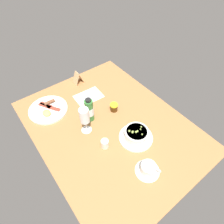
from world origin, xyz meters
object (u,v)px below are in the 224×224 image
(coffee_cup, at_px, (148,169))
(menu_card, at_px, (78,78))
(cutlery_setting, at_px, (88,96))
(sauce_bottle_green, at_px, (89,110))
(porridge_bowl, at_px, (136,135))
(wine_glass, at_px, (84,117))
(creamer_jug, at_px, (105,144))
(breakfast_plate, at_px, (48,109))
(jam_jar, at_px, (114,107))

(coffee_cup, xyz_separation_m, menu_card, (0.82, -0.08, 0.02))
(cutlery_setting, distance_m, sauce_bottle_green, 0.22)
(sauce_bottle_green, distance_m, menu_card, 0.38)
(porridge_bowl, xyz_separation_m, wine_glass, (0.22, 0.19, 0.09))
(creamer_jug, distance_m, sauce_bottle_green, 0.23)
(coffee_cup, bearing_deg, breakfast_plate, 17.62)
(coffee_cup, bearing_deg, creamer_jug, 18.97)
(wine_glass, bearing_deg, menu_card, -24.82)
(sauce_bottle_green, bearing_deg, wine_glass, 131.91)
(porridge_bowl, xyz_separation_m, jam_jar, (0.25, -0.03, -0.01))
(sauce_bottle_green, bearing_deg, jam_jar, -100.99)
(jam_jar, bearing_deg, menu_card, 5.65)
(wine_glass, distance_m, sauce_bottle_green, 0.10)
(jam_jar, distance_m, sauce_bottle_green, 0.17)
(creamer_jug, relative_size, sauce_bottle_green, 0.35)
(creamer_jug, bearing_deg, breakfast_plate, 16.85)
(wine_glass, relative_size, jam_jar, 3.45)
(creamer_jug, bearing_deg, coffee_cup, -161.03)
(porridge_bowl, distance_m, menu_card, 0.63)
(menu_card, bearing_deg, jam_jar, -174.35)
(sauce_bottle_green, bearing_deg, breakfast_plate, 38.52)
(breakfast_plate, xyz_separation_m, menu_card, (0.13, -0.30, 0.04))
(porridge_bowl, distance_m, jam_jar, 0.25)
(breakfast_plate, bearing_deg, jam_jar, -126.98)
(creamer_jug, bearing_deg, porridge_bowl, -110.08)
(cutlery_setting, height_order, jam_jar, jam_jar)
(coffee_cup, bearing_deg, wine_glass, 14.62)
(jam_jar, xyz_separation_m, sauce_bottle_green, (0.03, 0.16, 0.05))
(cutlery_setting, bearing_deg, wine_glass, 145.73)
(porridge_bowl, bearing_deg, sauce_bottle_green, 24.49)
(coffee_cup, relative_size, sauce_bottle_green, 0.73)
(menu_card, bearing_deg, breakfast_plate, 112.51)
(cutlery_setting, relative_size, menu_card, 2.10)
(wine_glass, distance_m, jam_jar, 0.25)
(wine_glass, bearing_deg, sauce_bottle_green, -48.09)
(porridge_bowl, distance_m, cutlery_setting, 0.46)
(sauce_bottle_green, bearing_deg, coffee_cup, -175.08)
(creamer_jug, bearing_deg, jam_jar, -48.06)
(porridge_bowl, relative_size, sauce_bottle_green, 1.14)
(wine_glass, xyz_separation_m, breakfast_plate, (0.29, 0.11, -0.11))
(cutlery_setting, distance_m, menu_card, 0.18)
(porridge_bowl, xyz_separation_m, menu_card, (0.63, 0.00, 0.01))
(cutlery_setting, xyz_separation_m, breakfast_plate, (0.05, 0.28, 0.01))
(porridge_bowl, xyz_separation_m, cutlery_setting, (0.46, 0.03, -0.03))
(cutlery_setting, xyz_separation_m, wine_glass, (-0.24, 0.16, 0.12))
(jam_jar, relative_size, menu_card, 0.57)
(jam_jar, bearing_deg, breakfast_plate, 53.02)
(coffee_cup, height_order, creamer_jug, same)
(coffee_cup, distance_m, breakfast_plate, 0.73)
(porridge_bowl, xyz_separation_m, coffee_cup, (-0.19, 0.09, -0.01))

